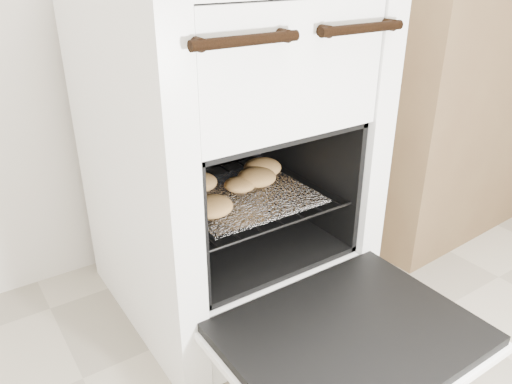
{
  "coord_description": "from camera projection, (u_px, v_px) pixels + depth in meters",
  "views": [
    {
      "loc": [
        -0.83,
        -0.02,
        1.01
      ],
      "look_at": [
        -0.16,
        0.98,
        0.43
      ],
      "focal_mm": 35.0,
      "sensor_mm": 36.0,
      "label": 1
    }
  ],
  "objects": [
    {
      "name": "stove",
      "position": [
        225.0,
        156.0,
        1.44
      ],
      "size": [
        0.65,
        0.72,
        0.99
      ],
      "color": "white",
      "rests_on": "ground"
    },
    {
      "name": "oven_door",
      "position": [
        351.0,
        337.0,
        1.14
      ],
      "size": [
        0.58,
        0.45,
        0.04
      ],
      "color": "black",
      "rests_on": "stove"
    },
    {
      "name": "oven_rack",
      "position": [
        239.0,
        195.0,
        1.43
      ],
      "size": [
        0.47,
        0.45,
        0.01
      ],
      "color": "black",
      "rests_on": "stove"
    },
    {
      "name": "foil_sheet",
      "position": [
        243.0,
        196.0,
        1.41
      ],
      "size": [
        0.37,
        0.32,
        0.01
      ],
      "primitive_type": "cube",
      "color": "white",
      "rests_on": "oven_rack"
    },
    {
      "name": "baked_rolls",
      "position": [
        237.0,
        182.0,
        1.42
      ],
      "size": [
        0.4,
        0.28,
        0.05
      ],
      "color": "tan",
      "rests_on": "foil_sheet"
    },
    {
      "name": "counter",
      "position": [
        435.0,
        99.0,
        2.03
      ],
      "size": [
        0.99,
        0.69,
        0.95
      ],
      "primitive_type": "cube",
      "rotation": [
        0.0,
        0.0,
        0.05
      ],
      "color": "brown",
      "rests_on": "ground"
    }
  ]
}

